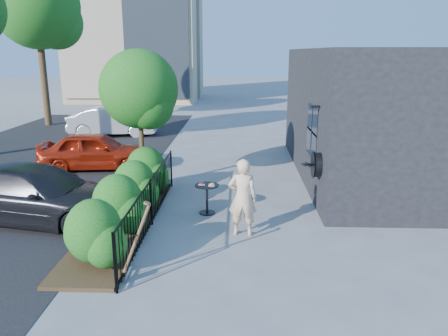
{
  "coord_description": "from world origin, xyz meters",
  "views": [
    {
      "loc": [
        0.53,
        -9.44,
        3.91
      ],
      "look_at": [
        0.16,
        0.69,
        1.2
      ],
      "focal_mm": 35.0,
      "sensor_mm": 36.0,
      "label": 1
    }
  ],
  "objects_px": {
    "car_silver": "(113,121)",
    "cafe_table": "(207,194)",
    "car_red": "(96,151)",
    "woman": "(243,197)",
    "car_darkgrey": "(37,194)",
    "street_tree_far": "(38,11)",
    "shovel": "(135,246)",
    "patio_tree": "(141,94)"
  },
  "relations": [
    {
      "from": "car_silver",
      "to": "woman",
      "type": "bearing_deg",
      "value": -156.5
    },
    {
      "from": "street_tree_far",
      "to": "shovel",
      "type": "distance_m",
      "value": 19.42
    },
    {
      "from": "car_darkgrey",
      "to": "street_tree_far",
      "type": "bearing_deg",
      "value": 32.24
    },
    {
      "from": "car_silver",
      "to": "shovel",
      "type": "bearing_deg",
      "value": -167.1
    },
    {
      "from": "cafe_table",
      "to": "shovel",
      "type": "distance_m",
      "value": 3.53
    },
    {
      "from": "car_darkgrey",
      "to": "car_silver",
      "type": "bearing_deg",
      "value": 16.69
    },
    {
      "from": "patio_tree",
      "to": "woman",
      "type": "height_order",
      "value": "patio_tree"
    },
    {
      "from": "cafe_table",
      "to": "car_red",
      "type": "bearing_deg",
      "value": 134.89
    },
    {
      "from": "street_tree_far",
      "to": "shovel",
      "type": "xyz_separation_m",
      "value": [
        8.68,
        -16.56,
        -5.25
      ]
    },
    {
      "from": "patio_tree",
      "to": "shovel",
      "type": "bearing_deg",
      "value": -79.67
    },
    {
      "from": "woman",
      "to": "car_red",
      "type": "relative_size",
      "value": 0.46
    },
    {
      "from": "car_silver",
      "to": "patio_tree",
      "type": "bearing_deg",
      "value": -162.8
    },
    {
      "from": "patio_tree",
      "to": "car_silver",
      "type": "distance_m",
      "value": 9.19
    },
    {
      "from": "street_tree_far",
      "to": "car_darkgrey",
      "type": "bearing_deg",
      "value": -67.55
    },
    {
      "from": "cafe_table",
      "to": "shovel",
      "type": "bearing_deg",
      "value": -106.33
    },
    {
      "from": "car_silver",
      "to": "car_darkgrey",
      "type": "bearing_deg",
      "value": -177.62
    },
    {
      "from": "woman",
      "to": "car_darkgrey",
      "type": "relative_size",
      "value": 0.38
    },
    {
      "from": "woman",
      "to": "street_tree_far",
      "type": "bearing_deg",
      "value": -49.57
    },
    {
      "from": "car_darkgrey",
      "to": "woman",
      "type": "bearing_deg",
      "value": -87.54
    },
    {
      "from": "cafe_table",
      "to": "car_darkgrey",
      "type": "xyz_separation_m",
      "value": [
        -3.96,
        -0.64,
        0.15
      ]
    },
    {
      "from": "patio_tree",
      "to": "street_tree_far",
      "type": "xyz_separation_m",
      "value": [
        -7.7,
        11.2,
        3.15
      ]
    },
    {
      "from": "cafe_table",
      "to": "car_silver",
      "type": "relative_size",
      "value": 0.19
    },
    {
      "from": "cafe_table",
      "to": "car_darkgrey",
      "type": "bearing_deg",
      "value": -170.75
    },
    {
      "from": "cafe_table",
      "to": "woman",
      "type": "distance_m",
      "value": 1.57
    },
    {
      "from": "patio_tree",
      "to": "shovel",
      "type": "xyz_separation_m",
      "value": [
        0.98,
        -5.36,
        -2.1
      ]
    },
    {
      "from": "patio_tree",
      "to": "cafe_table",
      "type": "height_order",
      "value": "patio_tree"
    },
    {
      "from": "car_silver",
      "to": "cafe_table",
      "type": "bearing_deg",
      "value": -157.36
    },
    {
      "from": "patio_tree",
      "to": "car_darkgrey",
      "type": "distance_m",
      "value": 3.9
    },
    {
      "from": "patio_tree",
      "to": "car_red",
      "type": "relative_size",
      "value": 1.05
    },
    {
      "from": "patio_tree",
      "to": "woman",
      "type": "relative_size",
      "value": 2.29
    },
    {
      "from": "patio_tree",
      "to": "cafe_table",
      "type": "bearing_deg",
      "value": -45.15
    },
    {
      "from": "street_tree_far",
      "to": "shovel",
      "type": "bearing_deg",
      "value": -62.34
    },
    {
      "from": "street_tree_far",
      "to": "car_red",
      "type": "distance_m",
      "value": 11.85
    },
    {
      "from": "car_red",
      "to": "woman",
      "type": "bearing_deg",
      "value": -142.61
    },
    {
      "from": "car_red",
      "to": "car_silver",
      "type": "height_order",
      "value": "car_silver"
    },
    {
      "from": "cafe_table",
      "to": "car_darkgrey",
      "type": "relative_size",
      "value": 0.17
    },
    {
      "from": "patio_tree",
      "to": "car_darkgrey",
      "type": "height_order",
      "value": "patio_tree"
    },
    {
      "from": "patio_tree",
      "to": "car_silver",
      "type": "height_order",
      "value": "patio_tree"
    },
    {
      "from": "patio_tree",
      "to": "street_tree_far",
      "type": "bearing_deg",
      "value": 124.51
    },
    {
      "from": "patio_tree",
      "to": "car_silver",
      "type": "xyz_separation_m",
      "value": [
        -3.31,
        8.31,
        -2.08
      ]
    },
    {
      "from": "car_darkgrey",
      "to": "cafe_table",
      "type": "bearing_deg",
      "value": -70.96
    },
    {
      "from": "cafe_table",
      "to": "car_red",
      "type": "xyz_separation_m",
      "value": [
        -4.12,
        4.14,
        0.13
      ]
    }
  ]
}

